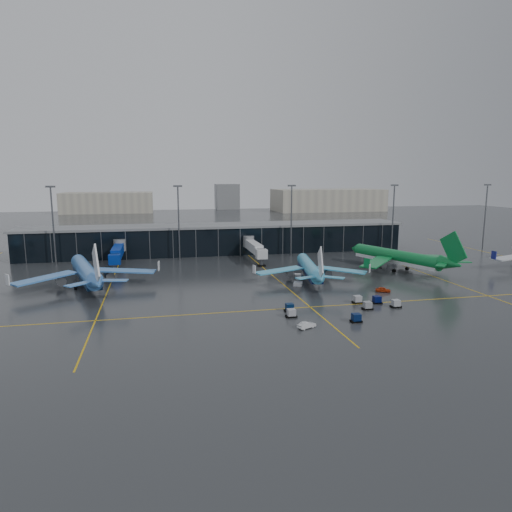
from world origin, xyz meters
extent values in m
plane|color=#282B2D|center=(0.00, 0.00, 0.00)|extent=(600.00, 600.00, 0.00)
cube|color=black|center=(0.00, 62.00, 5.00)|extent=(140.00, 16.00, 10.00)
cube|color=slate|center=(0.00, 62.00, 10.30)|extent=(142.00, 17.00, 0.80)
cylinder|color=#595B60|center=(-35.00, 53.50, 5.20)|extent=(4.00, 4.00, 4.00)
cube|color=navy|center=(-35.00, 40.00, 4.40)|extent=(3.00, 24.00, 3.00)
cylinder|color=#595B60|center=(-35.00, 32.50, 1.30)|extent=(1.00, 1.00, 2.60)
cylinder|color=#595B60|center=(10.00, 53.50, 5.20)|extent=(4.00, 4.00, 4.00)
cube|color=silver|center=(10.00, 40.00, 4.40)|extent=(3.00, 24.00, 3.00)
cylinder|color=#595B60|center=(10.00, 32.50, 1.30)|extent=(1.00, 1.00, 2.60)
cylinder|color=#595B60|center=(-55.00, 50.00, 12.50)|extent=(0.50, 0.50, 25.00)
cube|color=#595B60|center=(-55.00, 50.00, 25.20)|extent=(3.00, 0.40, 0.60)
cylinder|color=#595B60|center=(-15.00, 50.00, 12.50)|extent=(0.50, 0.50, 25.00)
cube|color=#595B60|center=(-15.00, 50.00, 25.20)|extent=(3.00, 0.40, 0.60)
cylinder|color=#595B60|center=(25.00, 50.00, 12.50)|extent=(0.50, 0.50, 25.00)
cube|color=#595B60|center=(25.00, 50.00, 25.20)|extent=(3.00, 0.40, 0.60)
cylinder|color=#595B60|center=(65.00, 50.00, 12.50)|extent=(0.50, 0.50, 25.00)
cube|color=#595B60|center=(65.00, 50.00, 25.20)|extent=(3.00, 0.40, 0.60)
cylinder|color=#595B60|center=(105.00, 50.00, 12.50)|extent=(0.50, 0.50, 25.00)
cube|color=#595B60|center=(105.00, 50.00, 25.20)|extent=(3.00, 0.40, 0.60)
cube|color=#B2AD99|center=(120.00, 260.00, 9.00)|extent=(90.00, 42.00, 18.00)
cube|color=#B2AD99|center=(-60.00, 280.00, 8.00)|extent=(70.00, 38.00, 16.00)
cube|color=#B2AD99|center=(40.00, 300.00, 11.00)|extent=(20.00, 20.00, 22.00)
cube|color=gold|center=(-35.00, 20.00, 0.01)|extent=(0.30, 120.00, 0.02)
cube|color=gold|center=(10.00, 20.00, 0.01)|extent=(0.30, 120.00, 0.02)
cube|color=gold|center=(55.00, 20.00, 0.01)|extent=(0.30, 120.00, 0.02)
cube|color=gold|center=(10.00, -15.00, 0.01)|extent=(220.00, 0.30, 0.02)
cube|color=black|center=(21.49, -19.30, 0.18)|extent=(2.20, 1.50, 0.36)
cube|color=gray|center=(21.49, -19.30, 0.95)|extent=(1.60, 1.50, 1.50)
cube|color=black|center=(25.69, -15.42, 0.18)|extent=(2.20, 1.50, 0.36)
cube|color=#050C41|center=(25.69, -15.42, 0.95)|extent=(1.60, 1.50, 1.50)
cube|color=black|center=(21.54, -14.19, 0.18)|extent=(2.20, 1.50, 0.36)
cube|color=#97999F|center=(21.54, -14.19, 0.95)|extent=(1.60, 1.50, 1.50)
cube|color=black|center=(28.27, -19.20, 0.18)|extent=(2.20, 1.50, 0.36)
cube|color=#979B9F|center=(28.27, -19.20, 0.95)|extent=(1.60, 1.50, 1.50)
cube|color=black|center=(4.62, -17.16, 0.18)|extent=(2.20, 1.50, 0.36)
cube|color=#051A3E|center=(4.62, -17.16, 0.95)|extent=(1.60, 1.50, 1.50)
cube|color=black|center=(3.81, -21.15, 0.18)|extent=(2.20, 1.50, 0.36)
cube|color=#96989F|center=(3.81, -21.15, 0.95)|extent=(1.60, 1.50, 1.50)
cube|color=black|center=(15.40, -26.93, 0.18)|extent=(2.20, 1.50, 0.36)
cube|color=#05153E|center=(15.40, -26.93, 0.95)|extent=(1.60, 1.50, 1.50)
cube|color=silver|center=(13.59, 5.23, 0.40)|extent=(3.31, 3.82, 0.80)
cube|color=silver|center=(13.59, 5.23, 2.30)|extent=(2.61, 3.24, 2.29)
imported|color=#B8320E|center=(32.03, -6.25, 0.63)|extent=(3.96, 2.98, 1.26)
imported|color=silver|center=(4.69, -28.34, 0.63)|extent=(4.01, 2.78, 1.25)
camera|label=1|loc=(-22.33, -107.03, 28.21)|focal=32.00mm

